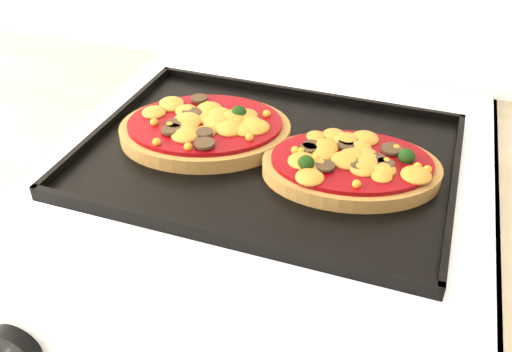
% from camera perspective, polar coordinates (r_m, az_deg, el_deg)
% --- Properties ---
extents(knob_left, '(0.06, 0.02, 0.06)m').
position_cam_1_polar(knob_left, '(0.66, -23.02, -15.65)').
color(knob_left, black).
rests_on(knob_left, control_panel).
extents(baking_tray, '(0.49, 0.37, 0.02)m').
position_cam_1_polar(baking_tray, '(0.76, 1.19, 2.22)').
color(baking_tray, black).
rests_on(baking_tray, stove).
extents(pizza_left, '(0.28, 0.24, 0.03)m').
position_cam_1_polar(pizza_left, '(0.79, -5.11, 4.86)').
color(pizza_left, olive).
rests_on(pizza_left, baking_tray).
extents(pizza_right, '(0.25, 0.20, 0.03)m').
position_cam_1_polar(pizza_right, '(0.72, 9.51, 1.11)').
color(pizza_right, olive).
rests_on(pizza_right, baking_tray).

